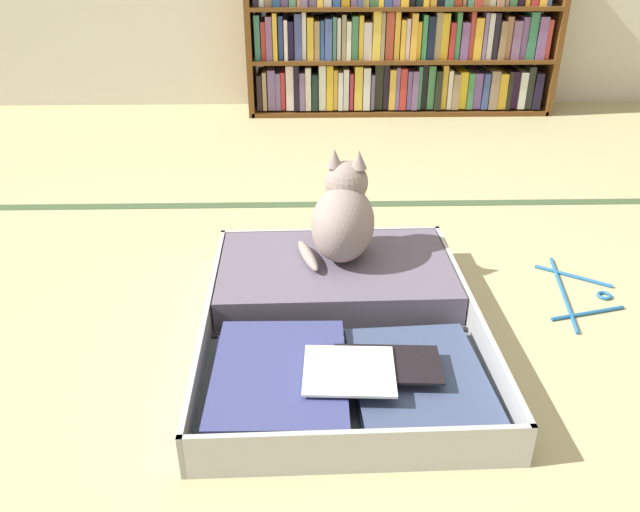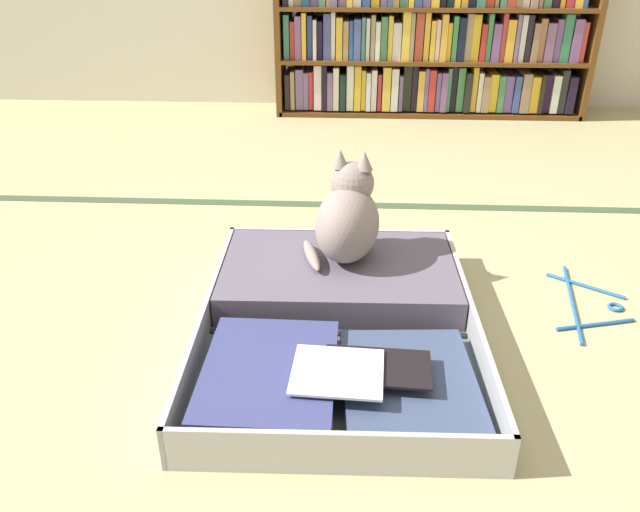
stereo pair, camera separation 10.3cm
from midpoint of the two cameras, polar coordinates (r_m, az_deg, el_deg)
The scene contains 6 objects.
ground_plane at distance 1.52m, azimuth 0.77°, elevation -9.49°, with size 10.00×10.00×0.00m, color tan.
tatami_border at distance 2.33m, azimuth 1.66°, elevation 4.71°, with size 4.80×0.05×0.00m.
bookshelf at distance 3.51m, azimuth 10.92°, elevation 19.03°, with size 1.63×0.28×0.83m.
open_suitcase at distance 1.61m, azimuth 3.33°, elevation -5.22°, with size 0.68×0.88×0.10m.
black_cat at distance 1.70m, azimuth 4.31°, elevation 3.41°, with size 0.24×0.26×0.30m.
clothes_hanger at distance 1.88m, azimuth 24.56°, elevation -4.01°, with size 0.24×0.40×0.01m.
Camera 2 is at (0.09, -1.20, 0.92)m, focal length 35.19 mm.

